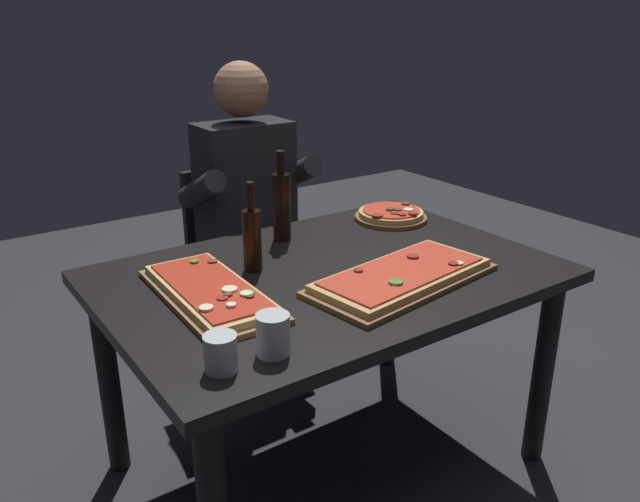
# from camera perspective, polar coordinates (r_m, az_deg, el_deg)

# --- Properties ---
(ground_plane) EXTENTS (6.40, 6.40, 0.00)m
(ground_plane) POSITION_cam_1_polar(r_m,az_deg,el_deg) (2.38, 0.73, -18.43)
(ground_plane) COLOR #2D2D33
(dining_table) EXTENTS (1.40, 0.96, 0.74)m
(dining_table) POSITION_cam_1_polar(r_m,az_deg,el_deg) (2.04, 0.81, -4.24)
(dining_table) COLOR black
(dining_table) RESTS_ON ground_plane
(pizza_rectangular_front) EXTENTS (0.64, 0.36, 0.05)m
(pizza_rectangular_front) POSITION_cam_1_polar(r_m,az_deg,el_deg) (1.92, 7.46, -2.31)
(pizza_rectangular_front) COLOR brown
(pizza_rectangular_front) RESTS_ON dining_table
(pizza_rectangular_left) EXTENTS (0.26, 0.55, 0.05)m
(pizza_rectangular_left) POSITION_cam_1_polar(r_m,az_deg,el_deg) (1.83, -9.90, -3.67)
(pizza_rectangular_left) COLOR olive
(pizza_rectangular_left) RESTS_ON dining_table
(pizza_round_far) EXTENTS (0.28, 0.28, 0.05)m
(pizza_round_far) POSITION_cam_1_polar(r_m,az_deg,el_deg) (2.49, 6.45, 3.27)
(pizza_round_far) COLOR brown
(pizza_round_far) RESTS_ON dining_table
(wine_bottle_dark) EXTENTS (0.06, 0.06, 0.32)m
(wine_bottle_dark) POSITION_cam_1_polar(r_m,az_deg,el_deg) (2.23, -3.50, 4.22)
(wine_bottle_dark) COLOR black
(wine_bottle_dark) RESTS_ON dining_table
(oil_bottle_amber) EXTENTS (0.06, 0.06, 0.29)m
(oil_bottle_amber) POSITION_cam_1_polar(r_m,az_deg,el_deg) (1.97, -6.17, 1.18)
(oil_bottle_amber) COLOR black
(oil_bottle_amber) RESTS_ON dining_table
(tumbler_near_camera) EXTENTS (0.08, 0.08, 0.09)m
(tumbler_near_camera) POSITION_cam_1_polar(r_m,az_deg,el_deg) (1.46, -8.97, -9.29)
(tumbler_near_camera) COLOR silver
(tumbler_near_camera) RESTS_ON dining_table
(tumbler_far_side) EXTENTS (0.08, 0.08, 0.10)m
(tumbler_far_side) POSITION_cam_1_polar(r_m,az_deg,el_deg) (1.51, -4.27, -7.76)
(tumbler_far_side) COLOR silver
(tumbler_far_side) RESTS_ON dining_table
(diner_chair) EXTENTS (0.44, 0.44, 0.87)m
(diner_chair) POSITION_cam_1_polar(r_m,az_deg,el_deg) (2.83, -7.24, -0.45)
(diner_chair) COLOR black
(diner_chair) RESTS_ON ground_plane
(seated_diner) EXTENTS (0.53, 0.41, 1.33)m
(seated_diner) POSITION_cam_1_polar(r_m,az_deg,el_deg) (2.65, -6.26, 3.94)
(seated_diner) COLOR #23232D
(seated_diner) RESTS_ON ground_plane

